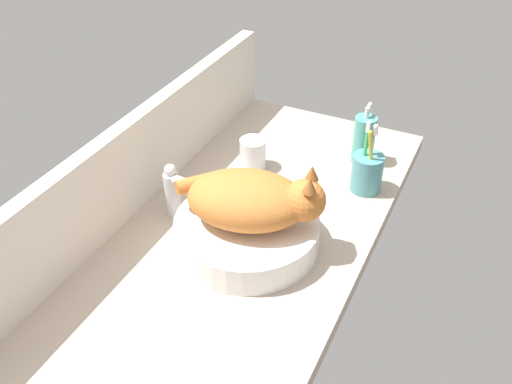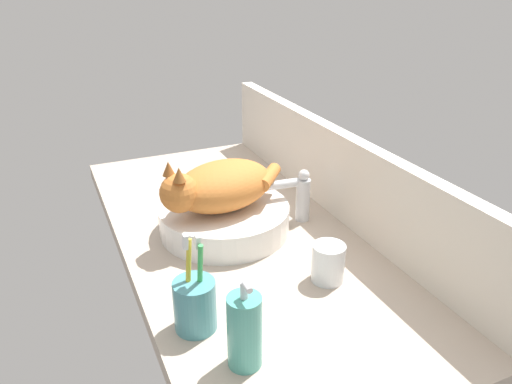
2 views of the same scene
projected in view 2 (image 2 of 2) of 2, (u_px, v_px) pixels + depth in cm
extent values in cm
cube|color=#B2A08E|center=(242.00, 239.00, 121.91)|extent=(120.12, 56.84, 4.00)
cube|color=silver|center=(339.00, 173.00, 126.22)|extent=(120.12, 3.60, 21.90)
cylinder|color=white|center=(225.00, 219.00, 120.29)|extent=(31.19, 31.19, 6.65)
ellipsoid|color=#CC7533|center=(224.00, 185.00, 116.57)|extent=(22.97, 28.59, 11.00)
sphere|color=#CC7533|center=(179.00, 193.00, 109.15)|extent=(8.80, 8.80, 8.80)
cone|color=#995726|center=(179.00, 175.00, 104.75)|extent=(2.80, 2.80, 3.20)
cone|color=#995726|center=(168.00, 168.00, 107.85)|extent=(2.80, 2.80, 3.20)
cylinder|color=#CC7533|center=(269.00, 177.00, 119.75)|extent=(10.45, 9.57, 3.20)
cylinder|color=silver|center=(302.00, 199.00, 125.06)|extent=(3.60, 3.60, 11.00)
cylinder|color=silver|center=(284.00, 184.00, 121.59)|extent=(3.19, 10.17, 2.20)
sphere|color=silver|center=(303.00, 175.00, 122.24)|extent=(2.80, 2.80, 2.80)
cylinder|color=teal|center=(245.00, 331.00, 78.94)|extent=(5.62, 5.62, 13.04)
cylinder|color=silver|center=(244.00, 290.00, 75.61)|extent=(1.20, 1.20, 2.80)
cylinder|color=silver|center=(247.00, 287.00, 74.02)|extent=(2.20, 1.00, 1.00)
cylinder|color=teal|center=(195.00, 305.00, 87.72)|extent=(7.57, 7.57, 9.60)
cylinder|color=yellow|center=(188.00, 285.00, 86.33)|extent=(2.92, 2.84, 16.98)
cube|color=white|center=(185.00, 242.00, 82.75)|extent=(1.49, 1.07, 2.60)
cylinder|color=green|center=(200.00, 284.00, 86.53)|extent=(3.33, 1.21, 16.97)
cube|color=white|center=(197.00, 242.00, 82.95)|extent=(1.53, 0.84, 2.56)
cylinder|color=white|center=(328.00, 263.00, 101.39)|extent=(6.79, 6.79, 8.12)
cylinder|color=silver|center=(327.00, 272.00, 102.30)|extent=(5.97, 5.97, 3.80)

